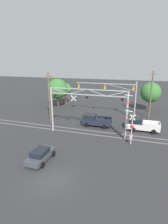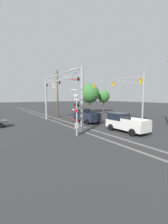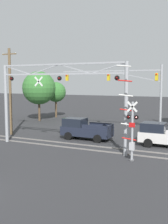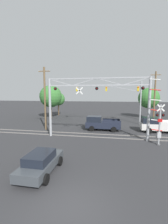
{
  "view_description": "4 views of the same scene",
  "coord_description": "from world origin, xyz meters",
  "views": [
    {
      "loc": [
        7.26,
        -12.65,
        10.96
      ],
      "look_at": [
        -0.81,
        12.46,
        3.33
      ],
      "focal_mm": 28.0,
      "sensor_mm": 36.0,
      "label": 1
    },
    {
      "loc": [
        19.63,
        2.58,
        3.99
      ],
      "look_at": [
        2.03,
        14.12,
        1.84
      ],
      "focal_mm": 24.0,
      "sensor_mm": 36.0,
      "label": 2
    },
    {
      "loc": [
        12.15,
        -9.07,
        5.65
      ],
      "look_at": [
        2.07,
        11.81,
        3.16
      ],
      "focal_mm": 45.0,
      "sensor_mm": 36.0,
      "label": 3
    },
    {
      "loc": [
        1.76,
        -6.18,
        5.32
      ],
      "look_at": [
        -1.53,
        11.49,
        3.14
      ],
      "focal_mm": 24.0,
      "sensor_mm": 36.0,
      "label": 4
    }
  ],
  "objects": [
    {
      "name": "rail_track_near",
      "position": [
        0.0,
        11.64,
        0.05
      ],
      "size": [
        80.0,
        0.08,
        0.1
      ],
      "primitive_type": "cube",
      "color": "gray",
      "rests_on": "ground_plane"
    },
    {
      "name": "rail_track_far",
      "position": [
        0.0,
        13.08,
        0.05
      ],
      "size": [
        80.0,
        0.08,
        0.1
      ],
      "primitive_type": "cube",
      "color": "gray",
      "rests_on": "ground_plane"
    },
    {
      "name": "crossing_gantry",
      "position": [
        -0.01,
        11.36,
        4.56
      ],
      "size": [
        11.96,
        0.31,
        7.19
      ],
      "color": "#9EA0A5",
      "rests_on": "ground_plane"
    },
    {
      "name": "crossing_signal_mast",
      "position": [
        6.58,
        10.19,
        2.3
      ],
      "size": [
        1.67,
        0.35,
        6.87
      ],
      "color": "#9EA0A5",
      "rests_on": "ground_plane"
    },
    {
      "name": "traffic_signal_span",
      "position": [
        3.68,
        20.97,
        5.2
      ],
      "size": [
        11.89,
        0.39,
        7.48
      ],
      "color": "#9EA0A5",
      "rests_on": "ground_plane"
    },
    {
      "name": "pickup_truck_lead",
      "position": [
        0.28,
        15.56,
        1.02
      ],
      "size": [
        5.0,
        2.15,
        2.06
      ],
      "color": "#1E2333",
      "rests_on": "ground_plane"
    },
    {
      "name": "pickup_truck_following",
      "position": [
        8.05,
        15.76,
        1.02
      ],
      "size": [
        5.0,
        2.15,
        2.06
      ],
      "color": "silver",
      "rests_on": "ground_plane"
    },
    {
      "name": "utility_pole_left",
      "position": [
        -7.91,
        14.42,
        4.73
      ],
      "size": [
        1.8,
        0.28,
        9.16
      ],
      "color": "brown",
      "rests_on": "ground_plane"
    },
    {
      "name": "background_tree_beyond_span",
      "position": [
        -11.3,
        29.19,
        4.03
      ],
      "size": [
        3.18,
        3.18,
        5.64
      ],
      "color": "brown",
      "rests_on": "ground_plane"
    },
    {
      "name": "background_tree_far_left_verge",
      "position": [
        -11.35,
        24.64,
        4.78
      ],
      "size": [
        4.79,
        4.79,
        7.18
      ],
      "color": "brown",
      "rests_on": "ground_plane"
    }
  ]
}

